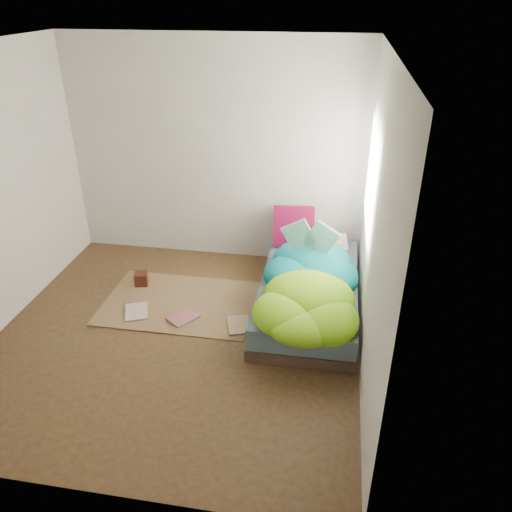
% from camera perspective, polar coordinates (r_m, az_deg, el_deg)
% --- Properties ---
extents(ground, '(3.50, 3.50, 0.00)m').
position_cam_1_polar(ground, '(4.99, -8.98, -8.96)').
color(ground, '#3E2B17').
rests_on(ground, ground).
extents(room_walls, '(3.54, 3.54, 2.62)m').
position_cam_1_polar(room_walls, '(4.22, -10.44, 8.91)').
color(room_walls, silver).
rests_on(room_walls, ground).
extents(bed, '(1.00, 2.00, 0.34)m').
position_cam_1_polar(bed, '(5.28, 6.03, -4.22)').
color(bed, '#3D2B21').
rests_on(bed, ground).
extents(duvet, '(0.96, 1.84, 0.34)m').
position_cam_1_polar(duvet, '(4.92, 6.03, -2.23)').
color(duvet, '#077275').
rests_on(duvet, bed).
extents(rug, '(1.60, 1.10, 0.01)m').
position_cam_1_polar(rug, '(5.46, -8.75, -5.28)').
color(rug, brown).
rests_on(rug, ground).
extents(pillow_floral, '(0.55, 0.38, 0.12)m').
position_cam_1_polar(pillow_floral, '(5.76, 7.78, 1.26)').
color(pillow_floral, beige).
rests_on(pillow_floral, bed).
extents(pillow_magenta, '(0.48, 0.19, 0.46)m').
position_cam_1_polar(pillow_magenta, '(5.77, 4.33, 3.40)').
color(pillow_magenta, '#4E052B').
rests_on(pillow_magenta, bed).
extents(open_book, '(0.49, 0.15, 0.30)m').
position_cam_1_polar(open_book, '(5.12, 6.27, 3.08)').
color(open_book, '#2D7C28').
rests_on(open_book, duvet).
extents(wooden_box, '(0.18, 0.18, 0.14)m').
position_cam_1_polar(wooden_box, '(5.81, -12.96, -2.54)').
color(wooden_box, '#3C1E0D').
rests_on(wooden_box, rug).
extents(floor_book_a, '(0.33, 0.37, 0.02)m').
position_cam_1_polar(floor_book_a, '(5.37, -14.70, -6.33)').
color(floor_book_a, silver).
rests_on(floor_book_a, rug).
extents(floor_book_b, '(0.35, 0.36, 0.03)m').
position_cam_1_polar(floor_book_b, '(5.26, -9.02, -6.51)').
color(floor_book_b, '#AF6568').
rests_on(floor_book_b, rug).
extents(floor_book_c, '(0.31, 0.36, 0.02)m').
position_cam_1_polar(floor_book_c, '(5.03, -3.27, -8.00)').
color(floor_book_c, tan).
rests_on(floor_book_c, rug).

